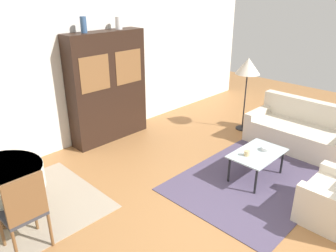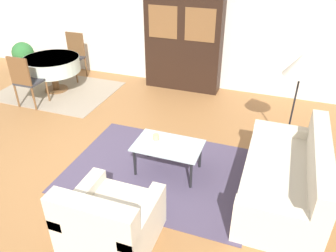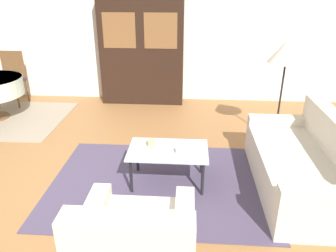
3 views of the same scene
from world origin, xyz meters
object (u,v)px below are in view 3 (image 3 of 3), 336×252
(display_cabinet, at_px, (142,49))
(cup, at_px, (151,143))
(couch, at_px, (305,166))
(coffee_table, at_px, (168,153))
(armchair, at_px, (136,247))
(bowl, at_px, (182,150))
(dining_chair_far, at_px, (12,75))
(floor_lamp, at_px, (287,54))

(display_cabinet, distance_m, cup, 2.94)
(couch, relative_size, coffee_table, 2.02)
(couch, bearing_deg, armchair, 128.45)
(couch, distance_m, bowl, 1.42)
(dining_chair_far, height_order, bowl, dining_chair_far)
(coffee_table, height_order, display_cabinet, display_cabinet)
(coffee_table, bearing_deg, display_cabinet, 103.59)
(armchair, xyz_separation_m, cup, (-0.05, 1.46, 0.19))
(dining_chair_far, bearing_deg, armchair, 127.44)
(coffee_table, height_order, floor_lamp, floor_lamp)
(armchair, height_order, bowl, armchair)
(couch, xyz_separation_m, floor_lamp, (-0.03, 1.25, 1.03))
(dining_chair_far, xyz_separation_m, bowl, (3.39, -2.68, -0.10))
(coffee_table, bearing_deg, armchair, -96.50)
(display_cabinet, relative_size, floor_lamp, 1.37)
(coffee_table, xyz_separation_m, dining_chair_far, (-3.23, 2.62, 0.17))
(floor_lamp, bearing_deg, armchair, -122.99)
(armchair, height_order, floor_lamp, floor_lamp)
(couch, distance_m, floor_lamp, 1.62)
(armchair, relative_size, bowl, 5.78)
(armchair, height_order, display_cabinet, display_cabinet)
(couch, xyz_separation_m, display_cabinet, (-2.28, 2.92, 0.75))
(floor_lamp, xyz_separation_m, cup, (-1.75, -1.17, -0.84))
(display_cabinet, bearing_deg, couch, -52.02)
(couch, height_order, floor_lamp, floor_lamp)
(cup, bearing_deg, floor_lamp, 33.70)
(couch, relative_size, bowl, 11.82)
(armchair, distance_m, bowl, 1.38)
(dining_chair_far, distance_m, bowl, 4.32)
(bowl, bearing_deg, couch, 1.97)
(display_cabinet, height_order, cup, display_cabinet)
(couch, distance_m, coffee_table, 1.58)
(display_cabinet, distance_m, dining_chair_far, 2.58)
(bowl, bearing_deg, coffee_table, 160.51)
(armchair, relative_size, dining_chair_far, 0.90)
(armchair, relative_size, display_cabinet, 0.43)
(display_cabinet, height_order, dining_chair_far, display_cabinet)
(couch, relative_size, floor_lamp, 1.22)
(couch, bearing_deg, coffee_table, 89.61)
(cup, bearing_deg, display_cabinet, 99.97)
(coffee_table, bearing_deg, floor_lamp, 38.69)
(coffee_table, distance_m, dining_chair_far, 4.16)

